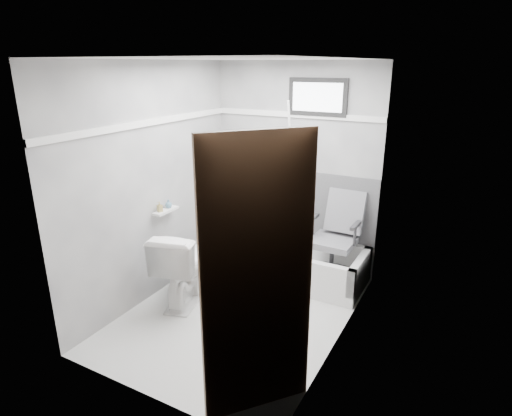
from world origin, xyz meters
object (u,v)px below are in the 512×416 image
Objects in this scene: bathtub at (298,262)px; soap_bottle_b at (168,204)px; toilet at (184,265)px; door at (272,314)px; office_chair at (333,236)px; soap_bottle_a at (160,207)px.

soap_bottle_b is (-1.17, -0.79, 0.75)m from bathtub.
door reaches higher than toilet.
toilet is at bearing -31.71° from soap_bottle_b.
soap_bottle_b reaches higher than toilet.
bathtub is 1.85× the size of toilet.
office_chair is (0.38, 0.05, 0.38)m from bathtub.
bathtub is 2.46m from door.
door is at bearing -36.57° from soap_bottle_b.
office_chair reaches higher than soap_bottle_a.
office_chair is 1.87m from soap_bottle_a.
bathtub is 14.15× the size of soap_bottle_a.
soap_bottle_a is at bearing -141.65° from bathtub.
office_chair is at bearing 7.51° from bathtub.
toilet is 0.41× the size of door.
soap_bottle_b is at bearing -146.12° from bathtub.
toilet reaches higher than bathtub.
door is (1.60, -1.23, 0.60)m from toilet.
office_chair is at bearing 32.20° from soap_bottle_a.
soap_bottle_a reaches higher than soap_bottle_b.
toilet is 2.10m from door.
toilet is 8.93× the size of soap_bottle_b.
soap_bottle_b is (-0.32, 0.20, 0.56)m from toilet.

